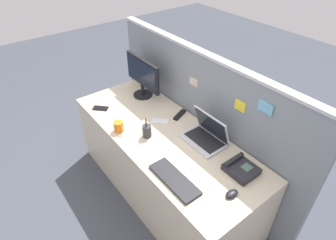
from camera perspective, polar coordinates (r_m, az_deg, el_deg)
The scene contains 13 objects.
ground_plane at distance 2.90m, azimuth -0.81°, elevation -13.76°, with size 10.00×10.00×0.00m, color #424751.
desk at distance 2.63m, azimuth -0.87°, elevation -8.78°, with size 1.92×0.75×0.72m, color beige.
cubicle_divider at distance 2.63m, azimuth 6.31°, elevation 0.03°, with size 2.28×0.08×1.34m.
desktop_monitor at distance 2.79m, azimuth -5.18°, elevation 9.02°, with size 0.51×0.19×0.40m.
laptop at distance 2.30m, azimuth 7.84°, elevation -2.84°, with size 0.35×0.25×0.25m.
desk_phone at distance 2.12m, azimuth 14.44°, elevation -9.39°, with size 0.21×0.20×0.08m.
keyboard_main at distance 2.01m, azimuth 1.29°, elevation -11.93°, with size 0.42×0.15×0.02m, color #232328.
computer_mouse_right_hand at distance 1.97m, azimuth 12.73°, elevation -14.37°, with size 0.06×0.10×0.03m, color black.
pen_cup at distance 2.34m, azimuth -4.30°, elevation -2.22°, with size 0.07×0.07×0.19m.
cell_phone_white_slab at distance 2.52m, azimuth -1.64°, elevation -0.24°, with size 0.07×0.15×0.01m, color silver.
cell_phone_black_slab at distance 2.76m, azimuth -13.50°, elevation 2.33°, with size 0.07×0.14×0.01m, color black.
tv_remote at distance 2.59m, azimuth 2.37°, elevation 1.07°, with size 0.04×0.17×0.02m, color black.
coffee_mug at distance 2.43m, azimuth -9.94°, elevation -1.29°, with size 0.12×0.08×0.09m.
Camera 1 is at (1.49, -1.09, 2.24)m, focal length 30.16 mm.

